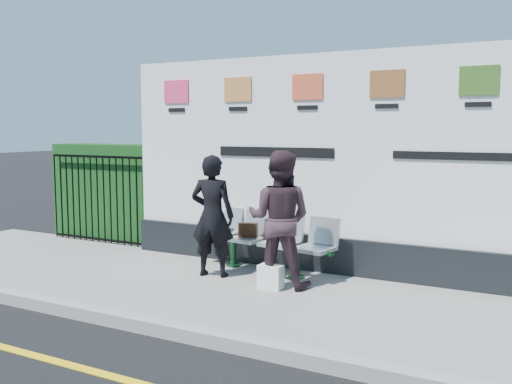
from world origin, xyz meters
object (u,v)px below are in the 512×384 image
billboard (386,181)px  woman_right (279,219)px  bench (264,255)px  woman_left (212,216)px

billboard → woman_right: bearing=-136.3°
bench → billboard: bearing=25.6°
woman_left → woman_right: 1.01m
billboard → woman_right: size_ratio=4.66×
woman_left → woman_right: woman_right is taller
bench → woman_left: (-0.50, -0.53, 0.60)m
billboard → woman_left: bearing=-154.4°
billboard → bench: (-1.57, -0.46, -1.07)m
woman_left → bench: bearing=-145.1°
bench → woman_right: size_ratio=1.22×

